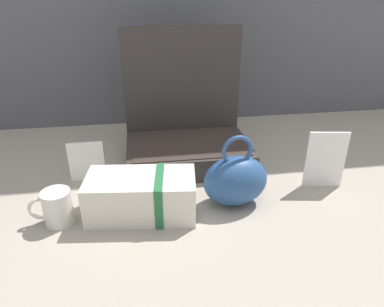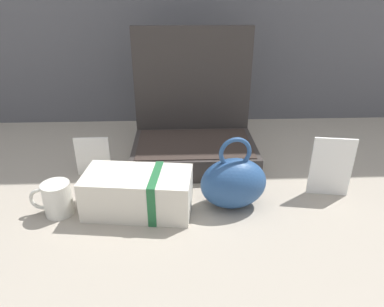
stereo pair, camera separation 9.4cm
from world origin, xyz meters
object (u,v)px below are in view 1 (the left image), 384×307
cream_toiletry_bag (143,195)px  poster_card_right (87,161)px  teal_pouch_handbag (236,180)px  open_suitcase (186,131)px  coffee_mug (57,207)px  info_card_left (325,160)px

cream_toiletry_bag → poster_card_right: (-0.16, 0.19, 0.01)m
teal_pouch_handbag → cream_toiletry_bag: 0.24m
open_suitcase → poster_card_right: size_ratio=3.37×
cream_toiletry_bag → poster_card_right: 0.25m
poster_card_right → teal_pouch_handbag: bearing=-25.5°
open_suitcase → coffee_mug: bearing=-139.5°
cream_toiletry_bag → poster_card_right: poster_card_right is taller
open_suitcase → poster_card_right: 0.33m
cream_toiletry_bag → coffee_mug: bearing=-178.0°
teal_pouch_handbag → coffee_mug: 0.45m
teal_pouch_handbag → info_card_left: 0.27m
coffee_mug → poster_card_right: poster_card_right is taller
teal_pouch_handbag → cream_toiletry_bag: size_ratio=0.69×
teal_pouch_handbag → poster_card_right: 0.44m
cream_toiletry_bag → coffee_mug: size_ratio=2.68×
open_suitcase → teal_pouch_handbag: (0.09, -0.29, -0.03)m
open_suitcase → info_card_left: (0.36, -0.24, -0.01)m
cream_toiletry_bag → info_card_left: info_card_left is taller
open_suitcase → info_card_left: open_suitcase is taller
coffee_mug → poster_card_right: bearing=76.0°
teal_pouch_handbag → cream_toiletry_bag: teal_pouch_handbag is taller
info_card_left → poster_card_right: 0.68m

